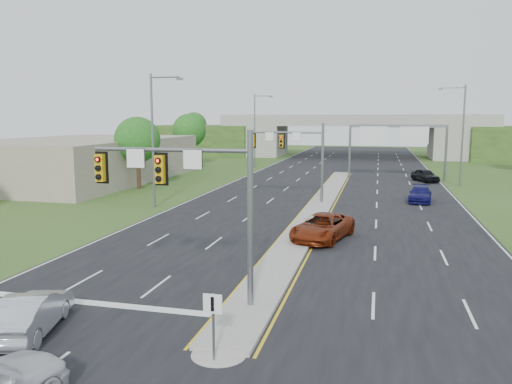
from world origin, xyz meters
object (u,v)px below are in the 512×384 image
object	(u,v)px
car_far_b	(420,194)
sign_gantry	(396,136)
overpass	(354,139)
car_far_a	(322,227)
car_far_c	(425,175)
car_silver	(31,313)
keep_right_sign	(213,316)
signal_mast_near	(194,188)
signal_mast_far	(297,150)

from	to	relation	value
car_far_b	sign_gantry	bearing A→B (deg)	102.15
overpass	car_far_a	size ratio (longest dim) A/B	14.17
car_far_a	car_far_c	bearing A→B (deg)	89.28
car_far_a	car_far_c	world-z (taller)	car_far_a
car_silver	car_far_a	world-z (taller)	car_far_a
keep_right_sign	overpass	distance (m)	84.55
signal_mast_near	car_silver	size ratio (longest dim) A/B	1.60
signal_mast_far	keep_right_sign	bearing A→B (deg)	-85.61
car_silver	car_far_b	xyz separation A→B (m)	(15.29, 32.20, -0.04)
overpass	car_far_a	bearing A→B (deg)	-88.74
sign_gantry	overpass	bearing A→B (deg)	100.79
car_far_a	signal_mast_far	bearing A→B (deg)	120.82
signal_mast_far	overpass	bearing A→B (deg)	87.65
signal_mast_near	sign_gantry	bearing A→B (deg)	78.75
signal_mast_near	signal_mast_far	distance (m)	25.00
overpass	car_far_b	xyz separation A→B (m)	(8.45, -51.81, -2.85)
signal_mast_near	keep_right_sign	distance (m)	5.94
signal_mast_far	overpass	size ratio (longest dim) A/B	0.09
car_far_a	car_far_c	xyz separation A→B (m)	(8.63, 31.43, -0.03)
keep_right_sign	car_silver	bearing A→B (deg)	175.65
signal_mast_near	sign_gantry	size ratio (longest dim) A/B	0.60
overpass	car_far_a	xyz separation A→B (m)	(1.50, -68.04, -2.75)
keep_right_sign	overpass	bearing A→B (deg)	90.00
car_silver	keep_right_sign	bearing A→B (deg)	160.07
car_silver	car_far_b	world-z (taller)	car_silver
sign_gantry	car_far_c	size ratio (longest dim) A/B	2.63
keep_right_sign	sign_gantry	bearing A→B (deg)	82.30
signal_mast_far	keep_right_sign	distance (m)	29.71
signal_mast_near	car_silver	xyz separation A→B (m)	(-4.57, -3.93, -3.99)
signal_mast_far	car_silver	size ratio (longest dim) A/B	1.60
signal_mast_near	signal_mast_far	bearing A→B (deg)	90.00
keep_right_sign	car_far_c	world-z (taller)	keep_right_sign
overpass	sign_gantry	bearing A→B (deg)	-79.21
signal_mast_near	signal_mast_far	world-z (taller)	same
signal_mast_near	sign_gantry	distance (m)	45.88
signal_mast_near	car_far_b	bearing A→B (deg)	69.23
car_silver	car_far_b	bearing A→B (deg)	-130.99
signal_mast_near	overpass	bearing A→B (deg)	88.38
car_far_c	sign_gantry	bearing A→B (deg)	132.10
signal_mast_near	car_far_c	world-z (taller)	signal_mast_near
signal_mast_near	car_silver	distance (m)	7.23
signal_mast_near	keep_right_sign	world-z (taller)	signal_mast_near
car_silver	car_far_a	size ratio (longest dim) A/B	0.77
car_far_c	car_far_a	bearing A→B (deg)	-129.31
overpass	car_silver	world-z (taller)	overpass
car_far_b	signal_mast_far	bearing A→B (deg)	-156.97
car_far_c	signal_mast_far	bearing A→B (deg)	-147.83
overpass	car_far_a	world-z (taller)	overpass
signal_mast_far	car_silver	xyz separation A→B (m)	(-4.57, -28.93, -3.99)
signal_mast_near	car_far_c	bearing A→B (deg)	74.08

